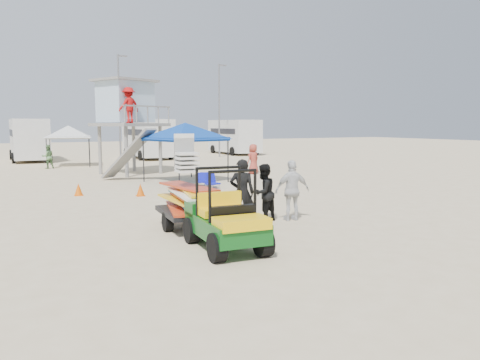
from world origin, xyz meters
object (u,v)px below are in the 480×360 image
man_left (242,193)px  lifeguard_tower (127,105)px  surf_trailer (188,196)px  canopy_blue (185,126)px  utility_cart (225,213)px

man_left → lifeguard_tower: lifeguard_tower is taller
surf_trailer → canopy_blue: (3.86, 10.00, 1.85)m
surf_trailer → canopy_blue: size_ratio=0.67×
surf_trailer → man_left: (1.52, -0.30, 0.01)m
surf_trailer → lifeguard_tower: size_ratio=0.49×
surf_trailer → man_left: 1.54m
man_left → lifeguard_tower: size_ratio=0.36×
surf_trailer → canopy_blue: 10.88m
utility_cart → man_left: man_left is taller
utility_cart → surf_trailer: surf_trailer is taller
lifeguard_tower → utility_cart: bearing=-97.6°
man_left → canopy_blue: canopy_blue is taller
lifeguard_tower → canopy_blue: (1.54, -5.11, -1.13)m
man_left → utility_cart: bearing=83.2°
lifeguard_tower → canopy_blue: 5.46m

